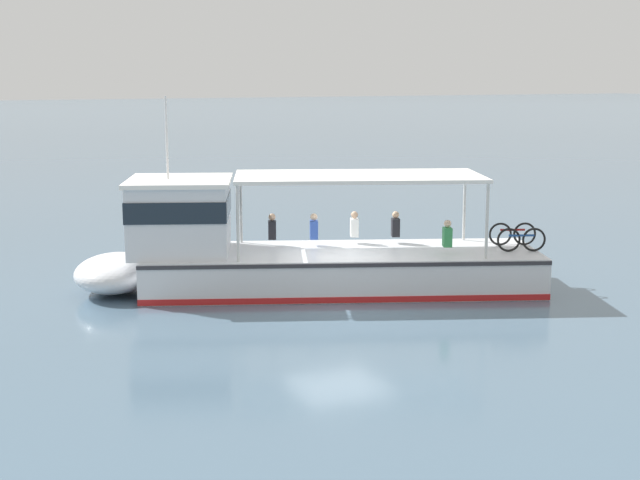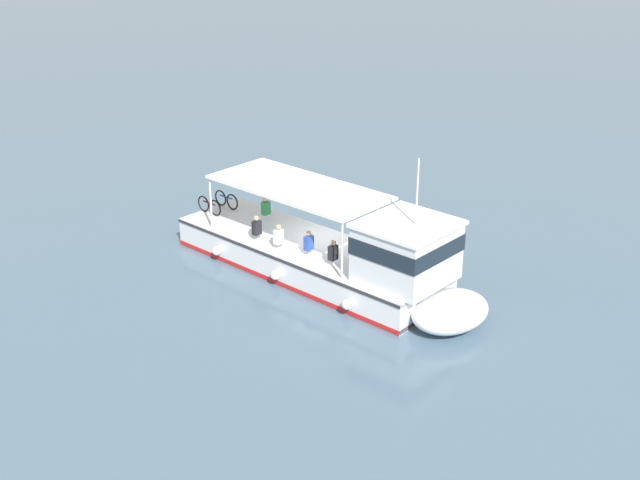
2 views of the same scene
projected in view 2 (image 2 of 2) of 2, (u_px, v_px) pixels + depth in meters
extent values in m
plane|color=slate|center=(329.00, 263.00, 30.40)|extent=(400.00, 400.00, 0.00)
cube|color=silver|center=(308.00, 257.00, 29.60)|extent=(6.99, 11.22, 1.10)
ellipsoid|color=silver|center=(450.00, 311.00, 25.77)|extent=(3.55, 3.14, 1.01)
cube|color=red|center=(308.00, 268.00, 29.77)|extent=(7.02, 11.23, 0.16)
cube|color=#2D2D33|center=(308.00, 245.00, 29.41)|extent=(7.04, 11.24, 0.10)
cube|color=silver|center=(407.00, 253.00, 26.29)|extent=(3.49, 3.42, 1.90)
cube|color=#19232D|center=(407.00, 243.00, 26.16)|extent=(3.57, 3.49, 0.56)
cube|color=white|center=(408.00, 224.00, 25.89)|extent=(3.70, 3.63, 0.12)
cube|color=white|center=(298.00, 187.00, 28.84)|extent=(5.22, 7.31, 0.10)
cylinder|color=silver|center=(393.00, 227.00, 28.18)|extent=(0.08, 0.08, 2.00)
cylinder|color=silver|center=(342.00, 250.00, 26.33)|extent=(0.08, 0.08, 2.00)
cylinder|color=silver|center=(263.00, 185.00, 32.19)|extent=(0.08, 0.08, 2.00)
cylinder|color=silver|center=(211.00, 203.00, 30.34)|extent=(0.08, 0.08, 2.00)
cylinder|color=silver|center=(417.00, 192.00, 25.25)|extent=(0.06, 0.06, 2.20)
sphere|color=white|center=(347.00, 304.00, 26.31)|extent=(0.36, 0.36, 0.36)
sphere|color=white|center=(275.00, 275.00, 28.34)|extent=(0.36, 0.36, 0.36)
sphere|color=white|center=(217.00, 251.00, 30.25)|extent=(0.36, 0.36, 0.36)
torus|color=black|center=(232.00, 202.00, 32.36)|extent=(0.30, 0.64, 0.66)
torus|color=black|center=(221.00, 198.00, 32.79)|extent=(0.30, 0.64, 0.66)
cylinder|color=#1E478C|center=(226.00, 197.00, 32.53)|extent=(0.32, 0.67, 0.06)
torus|color=black|center=(215.00, 208.00, 31.74)|extent=(0.30, 0.64, 0.66)
torus|color=black|center=(204.00, 204.00, 32.18)|extent=(0.30, 0.64, 0.66)
cylinder|color=maroon|center=(209.00, 203.00, 31.91)|extent=(0.32, 0.67, 0.06)
cube|color=#338C4C|center=(266.00, 208.00, 31.36)|extent=(0.38, 0.32, 0.52)
sphere|color=beige|center=(266.00, 199.00, 31.21)|extent=(0.20, 0.20, 0.20)
cube|color=black|center=(257.00, 228.00, 29.53)|extent=(0.38, 0.32, 0.52)
sphere|color=tan|center=(256.00, 218.00, 29.38)|extent=(0.20, 0.20, 0.20)
cube|color=white|center=(279.00, 237.00, 28.76)|extent=(0.38, 0.32, 0.52)
sphere|color=tan|center=(278.00, 227.00, 28.62)|extent=(0.20, 0.20, 0.20)
cube|color=#2D4CA5|center=(309.00, 243.00, 28.25)|extent=(0.38, 0.32, 0.52)
sphere|color=beige|center=(309.00, 233.00, 28.10)|extent=(0.20, 0.20, 0.20)
cube|color=black|center=(333.00, 253.00, 27.48)|extent=(0.38, 0.32, 0.52)
sphere|color=tan|center=(333.00, 243.00, 27.34)|extent=(0.20, 0.20, 0.20)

